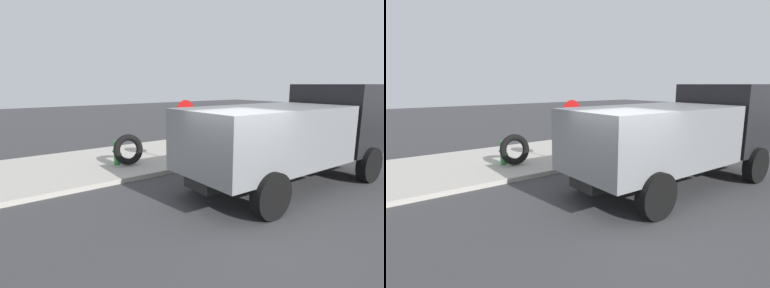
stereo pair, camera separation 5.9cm
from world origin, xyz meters
TOP-DOWN VIEW (x-y plane):
  - ground_plane at (0.00, 0.00)m, footprint 80.00×80.00m
  - sidewalk_curb at (0.00, 6.50)m, footprint 36.00×5.00m
  - fire_hydrant at (-0.42, 5.73)m, footprint 0.27×0.61m
  - loose_tire at (-0.13, 5.41)m, footprint 1.11×0.40m
  - stop_sign at (1.61, 4.34)m, footprint 0.76×0.08m
  - dump_truck_gray at (3.09, 0.84)m, footprint 7.04×2.90m

SIDE VIEW (x-z plane):
  - ground_plane at x=0.00m, z-range 0.00..0.00m
  - sidewalk_curb at x=0.00m, z-range 0.00..0.15m
  - fire_hydrant at x=-0.42m, z-range 0.18..1.07m
  - loose_tire at x=-0.13m, z-range 0.15..1.27m
  - dump_truck_gray at x=3.09m, z-range 0.11..3.11m
  - stop_sign at x=1.61m, z-range 0.60..2.91m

